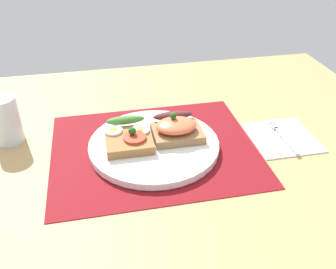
{
  "coord_description": "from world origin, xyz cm",
  "views": [
    {
      "loc": [
        -10.11,
        -63.57,
        45.33
      ],
      "look_at": [
        3.0,
        0.0,
        3.27
      ],
      "focal_mm": 39.83,
      "sensor_mm": 36.0,
      "label": 1
    }
  ],
  "objects_px": {
    "plate": "(154,145)",
    "sandwich_salmon": "(176,128)",
    "napkin": "(282,137)",
    "sandwich_egg_tomato": "(128,136)",
    "drinking_glass": "(5,120)",
    "fork": "(282,134)"
  },
  "relations": [
    {
      "from": "plate",
      "to": "napkin",
      "type": "relative_size",
      "value": 1.9
    },
    {
      "from": "sandwich_salmon",
      "to": "napkin",
      "type": "xyz_separation_m",
      "value": [
        0.23,
        -0.03,
        -0.03
      ]
    },
    {
      "from": "drinking_glass",
      "to": "napkin",
      "type": "bearing_deg",
      "value": -10.79
    },
    {
      "from": "sandwich_egg_tomato",
      "to": "drinking_glass",
      "type": "relative_size",
      "value": 1.04
    },
    {
      "from": "sandwich_egg_tomato",
      "to": "fork",
      "type": "bearing_deg",
      "value": -4.22
    },
    {
      "from": "napkin",
      "to": "fork",
      "type": "xyz_separation_m",
      "value": [
        -0.0,
        0.0,
        0.0
      ]
    },
    {
      "from": "plate",
      "to": "sandwich_salmon",
      "type": "relative_size",
      "value": 2.62
    },
    {
      "from": "fork",
      "to": "sandwich_egg_tomato",
      "type": "bearing_deg",
      "value": 175.78
    },
    {
      "from": "napkin",
      "to": "sandwich_egg_tomato",
      "type": "bearing_deg",
      "value": 175.44
    },
    {
      "from": "napkin",
      "to": "sandwich_salmon",
      "type": "bearing_deg",
      "value": 173.12
    },
    {
      "from": "fork",
      "to": "sandwich_salmon",
      "type": "bearing_deg",
      "value": 173.6
    },
    {
      "from": "plate",
      "to": "fork",
      "type": "height_order",
      "value": "plate"
    },
    {
      "from": "sandwich_egg_tomato",
      "to": "napkin",
      "type": "relative_size",
      "value": 0.75
    },
    {
      "from": "sandwich_salmon",
      "to": "fork",
      "type": "distance_m",
      "value": 0.24
    },
    {
      "from": "sandwich_salmon",
      "to": "drinking_glass",
      "type": "xyz_separation_m",
      "value": [
        -0.35,
        0.08,
        0.01
      ]
    },
    {
      "from": "plate",
      "to": "sandwich_salmon",
      "type": "height_order",
      "value": "sandwich_salmon"
    },
    {
      "from": "fork",
      "to": "drinking_glass",
      "type": "bearing_deg",
      "value": 169.39
    },
    {
      "from": "sandwich_salmon",
      "to": "fork",
      "type": "bearing_deg",
      "value": -6.4
    },
    {
      "from": "napkin",
      "to": "drinking_glass",
      "type": "xyz_separation_m",
      "value": [
        -0.59,
        0.11,
        0.05
      ]
    },
    {
      "from": "plate",
      "to": "drinking_glass",
      "type": "relative_size",
      "value": 2.64
    },
    {
      "from": "sandwich_salmon",
      "to": "napkin",
      "type": "relative_size",
      "value": 0.73
    },
    {
      "from": "drinking_glass",
      "to": "plate",
      "type": "bearing_deg",
      "value": -17.82
    }
  ]
}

